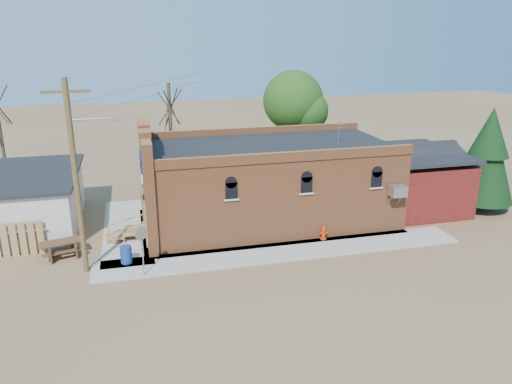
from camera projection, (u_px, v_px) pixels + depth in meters
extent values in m
plane|color=brown|center=(260.00, 263.00, 24.43)|extent=(120.00, 120.00, 0.00)
cube|color=#9E9991|center=(284.00, 252.00, 25.60)|extent=(19.00, 2.20, 0.08)
cube|color=#9E9991|center=(127.00, 229.00, 28.48)|extent=(2.60, 10.00, 0.08)
cube|color=#A55B32|center=(270.00, 184.00, 29.27)|extent=(14.00, 7.00, 4.50)
cube|color=black|center=(270.00, 146.00, 28.55)|extent=(13.80, 6.80, 0.12)
cube|color=#A55B32|center=(147.00, 182.00, 27.43)|extent=(0.50, 7.40, 5.80)
cube|color=navy|center=(141.00, 169.00, 25.92)|extent=(0.08, 1.10, 1.56)
cube|color=gray|center=(398.00, 191.00, 26.94)|extent=(0.85, 0.65, 0.60)
cube|color=#540E15|center=(413.00, 183.00, 31.68)|extent=(5.00, 6.00, 3.20)
cylinder|color=#513A20|center=(76.00, 180.00, 22.23)|extent=(0.26, 0.26, 9.00)
cube|color=#513A20|center=(66.00, 92.00, 21.02)|extent=(2.00, 0.12, 0.12)
cylinder|color=gray|center=(91.00, 119.00, 21.60)|extent=(1.80, 0.08, 0.08)
cube|color=gray|center=(115.00, 119.00, 21.85)|extent=(0.45, 0.22, 0.14)
cylinder|color=#4E402D|center=(171.00, 138.00, 34.55)|extent=(0.24, 0.24, 7.50)
cylinder|color=#4E402D|center=(1.00, 140.00, 32.83)|extent=(0.24, 0.24, 8.00)
cylinder|color=#4E402D|center=(292.00, 138.00, 37.29)|extent=(0.28, 0.28, 6.30)
sphere|color=#254814|center=(293.00, 101.00, 36.42)|extent=(4.40, 4.40, 4.40)
cylinder|color=#4E402D|center=(481.00, 200.00, 31.54)|extent=(0.30, 0.30, 1.20)
cone|color=black|center=(487.00, 157.00, 30.68)|extent=(3.60, 3.60, 5.50)
cone|color=black|center=(491.00, 132.00, 30.18)|extent=(2.41, 2.41, 3.00)
cylinder|color=red|center=(323.00, 239.00, 26.99)|extent=(0.39, 0.39, 0.06)
cylinder|color=red|center=(324.00, 233.00, 26.89)|extent=(0.27, 0.27, 0.59)
sphere|color=red|center=(324.00, 228.00, 26.79)|extent=(0.24, 0.24, 0.24)
cylinder|color=red|center=(325.00, 234.00, 26.75)|extent=(0.13, 0.14, 0.11)
cylinder|color=red|center=(321.00, 233.00, 26.85)|extent=(0.14, 0.13, 0.11)
cylinder|color=red|center=(326.00, 233.00, 26.92)|extent=(0.14, 0.13, 0.11)
cylinder|color=gray|center=(143.00, 253.00, 22.77)|extent=(0.06, 0.06, 2.16)
cylinder|color=gray|center=(141.00, 234.00, 22.45)|extent=(0.59, 0.32, 0.65)
cylinder|color=#A70915|center=(141.00, 233.00, 22.49)|extent=(0.59, 0.32, 0.65)
cylinder|color=navy|center=(126.00, 255.00, 24.18)|extent=(0.62, 0.62, 0.86)
cube|color=#4F341F|center=(48.00, 252.00, 24.74)|extent=(0.47, 1.48, 0.76)
cube|color=#4F341F|center=(75.00, 247.00, 25.35)|extent=(0.47, 1.48, 0.76)
cube|color=#4F341F|center=(61.00, 242.00, 24.92)|extent=(2.11, 1.35, 0.06)
cube|color=#4F341F|center=(63.00, 252.00, 24.53)|extent=(1.95, 0.78, 0.05)
cube|color=#4F341F|center=(59.00, 244.00, 25.52)|extent=(1.95, 0.78, 0.05)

